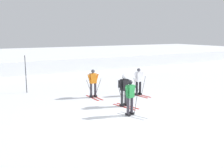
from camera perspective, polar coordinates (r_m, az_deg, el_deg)
ground_plane at (r=12.79m, az=2.03°, el=-6.87°), size 120.00×120.00×0.00m
far_snow_ridge at (r=30.18m, az=-17.46°, el=4.15°), size 80.00×9.16×1.28m
skier_black at (r=14.34m, az=2.47°, el=-0.98°), size 0.98×1.64×1.71m
skier_white at (r=16.94m, az=5.63°, el=0.67°), size 1.00×1.64×1.71m
skier_green at (r=12.76m, az=3.85°, el=-2.66°), size 0.96×1.64×1.71m
skier_orange at (r=16.35m, az=-4.04°, el=0.47°), size 1.00×1.60×1.71m
trail_marker_pole at (r=18.41m, az=-17.69°, el=1.98°), size 0.05×0.05×2.44m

